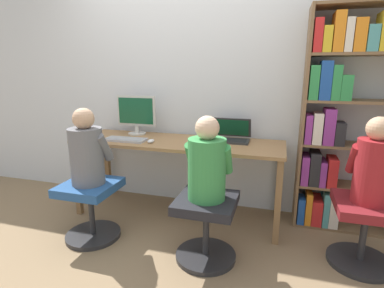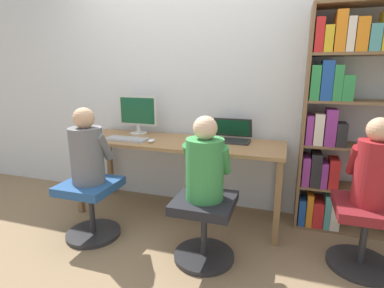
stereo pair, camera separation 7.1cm
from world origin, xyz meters
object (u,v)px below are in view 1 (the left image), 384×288
Objects in this scene: keyboard at (126,139)px; person_at_monitor at (87,151)px; office_chair_right at (206,223)px; office_chair_side at (364,227)px; person_at_laptop at (207,164)px; laptop at (230,136)px; office_chair_left at (91,205)px; person_near_shelf at (374,165)px; desktop_monitor at (136,115)px; bookshelf at (340,123)px.

person_at_monitor is at bearing -100.89° from keyboard.
office_chair_right is 1.15m from office_chair_side.
office_chair_right is 0.81× the size of person_at_laptop.
office_chair_left is (-1.05, -0.77, -0.51)m from laptop.
person_at_monitor is (0.00, 0.00, 0.47)m from office_chair_left.
person_at_monitor is 1.01m from person_at_laptop.
office_chair_right is at bearing -28.45° from keyboard.
person_near_shelf is at bearing 6.52° from person_at_monitor.
person_at_laptop reaches higher than office_chair_right.
person_at_monitor is 1.03× the size of person_at_laptop.
desktop_monitor is at bearing 139.76° from office_chair_right.
person_at_monitor is at bearing -173.60° from office_chair_side.
desktop_monitor is 2.16m from person_near_shelf.
person_at_laptop reaches higher than office_chair_left.
keyboard is 0.80× the size of office_chair_right.
person_near_shelf reaches higher than office_chair_right.
person_at_laptop is 0.99× the size of person_near_shelf.
keyboard is at bearing 173.46° from person_near_shelf.
keyboard is 1.04m from person_at_laptop.
desktop_monitor is 0.67× the size of person_at_monitor.
office_chair_side is (2.04, -0.24, -0.47)m from keyboard.
office_chair_right is 0.26× the size of bookshelf.
office_chair_right is 0.79× the size of person_at_monitor.
person_at_laptop is (1.01, -0.02, -0.01)m from person_at_monitor.
bookshelf is (1.94, 0.00, 0.01)m from desktop_monitor.
bookshelf is (0.98, 0.81, 0.68)m from office_chair_right.
desktop_monitor is at bearing 165.33° from person_near_shelf.
desktop_monitor reaches higher than office_chair_right.
bookshelf is at bearing 39.46° from person_at_laptop.
office_chair_left is at bearing -173.48° from office_chair_side.
person_at_monitor is at bearing 178.86° from office_chair_right.
keyboard is 0.63× the size of person_at_monitor.
office_chair_right is at bearing -140.38° from bookshelf.
bookshelf reaches higher than keyboard.
desktop_monitor is at bearing -179.90° from bookshelf.
office_chair_left and office_chair_right have the same top height.
office_chair_left is at bearing -143.79° from laptop.
person_at_monitor reaches higher than office_chair_side.
person_at_laptop is 1.24m from office_chair_side.
desktop_monitor is 0.81m from person_at_monitor.
person_at_monitor is at bearing -143.96° from laptop.
keyboard is 1.94m from bookshelf.
office_chair_left is at bearing -173.36° from person_near_shelf.
person_at_laptop is (0.00, 0.00, 0.46)m from office_chair_right.
bookshelf is at bearing 0.10° from desktop_monitor.
person_at_monitor is 0.33× the size of bookshelf.
office_chair_left is 2.15m from office_chair_side.
laptop is 0.93m from office_chair_right.
bookshelf is (1.99, 0.80, 0.68)m from office_chair_left.
laptop is 0.59× the size of person_near_shelf.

